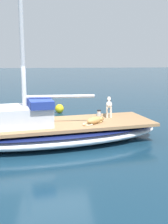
{
  "coord_description": "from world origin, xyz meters",
  "views": [
    {
      "loc": [
        -9.11,
        -0.07,
        2.82
      ],
      "look_at": [
        0.0,
        -1.0,
        1.01
      ],
      "focal_mm": 45.81,
      "sensor_mm": 36.0,
      "label": 1
    }
  ],
  "objects_px": {
    "deck_winch": "(99,113)",
    "mooring_buoy": "(59,109)",
    "sailboat_main": "(54,133)",
    "coiled_rope": "(88,124)",
    "dog_tan": "(95,120)",
    "dog_white": "(109,105)"
  },
  "relations": [
    {
      "from": "deck_winch",
      "to": "mooring_buoy",
      "type": "height_order",
      "value": "deck_winch"
    },
    {
      "from": "sailboat_main",
      "to": "coiled_rope",
      "type": "height_order",
      "value": "coiled_rope"
    },
    {
      "from": "deck_winch",
      "to": "dog_tan",
      "type": "bearing_deg",
      "value": 165.36
    },
    {
      "from": "dog_white",
      "to": "mooring_buoy",
      "type": "bearing_deg",
      "value": 22.55
    },
    {
      "from": "deck_winch",
      "to": "mooring_buoy",
      "type": "distance_m",
      "value": 4.22
    },
    {
      "from": "mooring_buoy",
      "to": "coiled_rope",
      "type": "bearing_deg",
      "value": -171.43
    },
    {
      "from": "dog_white",
      "to": "sailboat_main",
      "type": "bearing_deg",
      "value": 113.19
    },
    {
      "from": "deck_winch",
      "to": "sailboat_main",
      "type": "bearing_deg",
      "value": 122.17
    },
    {
      "from": "deck_winch",
      "to": "coiled_rope",
      "type": "xyz_separation_m",
      "value": [
        -1.41,
        0.58,
        -0.08
      ]
    },
    {
      "from": "dog_tan",
      "to": "mooring_buoy",
      "type": "distance_m",
      "value": 5.32
    },
    {
      "from": "dog_white",
      "to": "mooring_buoy",
      "type": "relative_size",
      "value": 2.13
    },
    {
      "from": "deck_winch",
      "to": "coiled_rope",
      "type": "bearing_deg",
      "value": 157.8
    },
    {
      "from": "coiled_rope",
      "to": "dog_white",
      "type": "bearing_deg",
      "value": -36.66
    },
    {
      "from": "coiled_rope",
      "to": "mooring_buoy",
      "type": "height_order",
      "value": "coiled_rope"
    },
    {
      "from": "dog_tan",
      "to": "deck_winch",
      "type": "bearing_deg",
      "value": -14.64
    },
    {
      "from": "sailboat_main",
      "to": "dog_tan",
      "type": "bearing_deg",
      "value": -98.14
    },
    {
      "from": "mooring_buoy",
      "to": "deck_winch",
      "type": "bearing_deg",
      "value": -160.68
    },
    {
      "from": "dog_white",
      "to": "coiled_rope",
      "type": "height_order",
      "value": "dog_white"
    },
    {
      "from": "sailboat_main",
      "to": "dog_tan",
      "type": "xyz_separation_m",
      "value": [
        -0.19,
        -1.34,
        0.43
      ]
    },
    {
      "from": "sailboat_main",
      "to": "deck_winch",
      "type": "height_order",
      "value": "deck_winch"
    },
    {
      "from": "deck_winch",
      "to": "coiled_rope",
      "type": "height_order",
      "value": "deck_winch"
    },
    {
      "from": "deck_winch",
      "to": "mooring_buoy",
      "type": "xyz_separation_m",
      "value": [
        3.95,
        1.39,
        -0.54
      ]
    }
  ]
}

